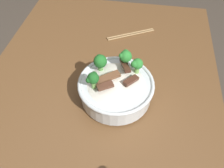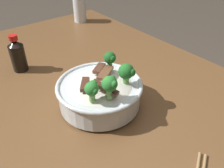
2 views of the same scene
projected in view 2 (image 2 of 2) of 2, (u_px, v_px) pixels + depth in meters
name	position (u px, v px, depth m)	size (l,w,h in m)	color
dining_table	(103.00, 113.00, 0.84)	(1.37, 0.84, 0.81)	brown
rice_bowl	(100.00, 90.00, 0.66)	(0.24, 0.24, 0.14)	silver
drinking_glass	(80.00, 11.00, 1.22)	(0.07, 0.07, 0.13)	white
soy_sauce_bottle	(18.00, 55.00, 0.82)	(0.05, 0.05, 0.13)	black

